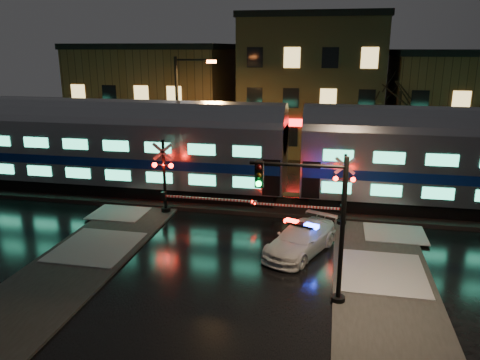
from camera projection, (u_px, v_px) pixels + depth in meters
name	position (u px, v px, depth m)	size (l,w,h in m)	color
ground	(243.00, 236.00, 23.65)	(120.00, 120.00, 0.00)	black
ballast	(259.00, 203.00, 28.33)	(90.00, 4.20, 0.24)	black
sidewalk_left	(60.00, 278.00, 19.23)	(4.00, 20.00, 0.12)	#2D2D2D
sidewalk_right	(389.00, 312.00, 16.73)	(4.00, 20.00, 0.12)	#2D2D2D
building_left	(156.00, 97.00, 45.65)	(14.00, 10.00, 9.00)	#51351F
building_mid	(312.00, 86.00, 42.90)	(12.00, 11.00, 11.50)	brown
building_right	(463.00, 107.00, 40.34)	(12.00, 10.00, 8.50)	#51351F
train	(294.00, 151.00, 27.05)	(51.00, 3.12, 5.92)	black
police_car	(301.00, 239.00, 21.49)	(3.61, 5.08, 1.52)	silver
crossing_signal_right	(336.00, 197.00, 24.51)	(5.53, 0.64, 3.91)	black
crossing_signal_left	(170.00, 184.00, 26.24)	(6.04, 0.67, 4.27)	black
traffic_light	(317.00, 227.00, 16.73)	(3.62, 0.67, 5.60)	black
streetlight	(182.00, 111.00, 31.95)	(2.88, 0.30, 8.61)	black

